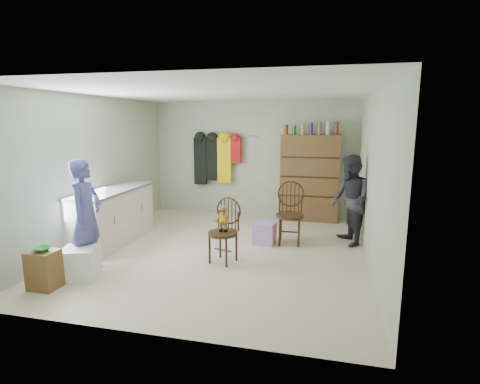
% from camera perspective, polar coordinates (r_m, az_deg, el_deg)
% --- Properties ---
extents(ground_plane, '(5.00, 5.00, 0.00)m').
position_cam_1_polar(ground_plane, '(6.17, -2.72, -8.95)').
color(ground_plane, beige).
rests_on(ground_plane, ground).
extents(room_walls, '(5.00, 5.00, 5.00)m').
position_cam_1_polar(room_walls, '(6.34, -1.52, 6.24)').
color(room_walls, '#B5BE9F').
rests_on(room_walls, ground).
extents(counter, '(0.64, 1.86, 0.94)m').
position_cam_1_polar(counter, '(6.81, -18.76, -3.46)').
color(counter, silver).
rests_on(counter, ground).
extents(stool, '(0.34, 0.29, 0.49)m').
position_cam_1_polar(stool, '(5.38, -27.70, -10.43)').
color(stool, brown).
rests_on(stool, ground).
extents(bowl, '(0.21, 0.21, 0.05)m').
position_cam_1_polar(bowl, '(5.30, -27.96, -7.68)').
color(bowl, green).
rests_on(bowl, stool).
extents(plastic_tub, '(0.54, 0.52, 0.41)m').
position_cam_1_polar(plastic_tub, '(5.54, -23.19, -9.90)').
color(plastic_tub, white).
rests_on(plastic_tub, ground).
extents(chair_front, '(0.53, 0.53, 0.97)m').
position_cam_1_polar(chair_front, '(5.56, -2.38, -5.13)').
color(chair_front, '#3E2715').
rests_on(chair_front, ground).
extents(chair_far, '(0.51, 0.51, 1.07)m').
position_cam_1_polar(chair_far, '(6.46, 7.64, -2.81)').
color(chair_far, '#3E2715').
rests_on(chair_far, ground).
extents(striped_bag, '(0.39, 0.32, 0.38)m').
position_cam_1_polar(striped_bag, '(6.44, 3.73, -6.32)').
color(striped_bag, pink).
rests_on(striped_bag, ground).
extents(person_left, '(0.43, 0.61, 1.58)m').
position_cam_1_polar(person_left, '(5.59, -22.38, -3.37)').
color(person_left, '#4F5090').
rests_on(person_left, ground).
extents(person_right, '(0.78, 0.89, 1.54)m').
position_cam_1_polar(person_right, '(6.55, 16.40, -1.21)').
color(person_right, '#2D2B33').
rests_on(person_right, ground).
extents(dresser, '(1.20, 0.39, 2.07)m').
position_cam_1_polar(dresser, '(7.97, 10.55, 2.18)').
color(dresser, brown).
rests_on(dresser, ground).
extents(coat_rack, '(1.42, 0.12, 1.09)m').
position_cam_1_polar(coat_rack, '(8.36, -3.75, 5.07)').
color(coat_rack, '#99999E').
rests_on(coat_rack, ground).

